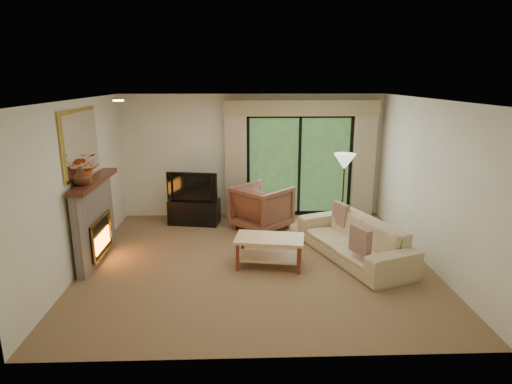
{
  "coord_description": "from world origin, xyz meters",
  "views": [
    {
      "loc": [
        -0.24,
        -6.47,
        2.91
      ],
      "look_at": [
        0.0,
        0.3,
        1.1
      ],
      "focal_mm": 30.0,
      "sensor_mm": 36.0,
      "label": 1
    }
  ],
  "objects_px": {
    "media_console": "(194,212)",
    "armchair": "(262,207)",
    "sofa": "(353,239)",
    "coffee_table": "(269,252)"
  },
  "relations": [
    {
      "from": "media_console",
      "to": "sofa",
      "type": "xyz_separation_m",
      "value": [
        2.82,
        -1.85,
        0.08
      ]
    },
    {
      "from": "armchair",
      "to": "sofa",
      "type": "height_order",
      "value": "armchair"
    },
    {
      "from": "media_console",
      "to": "armchair",
      "type": "distance_m",
      "value": 1.43
    },
    {
      "from": "armchair",
      "to": "coffee_table",
      "type": "bearing_deg",
      "value": 136.2
    },
    {
      "from": "armchair",
      "to": "media_console",
      "type": "bearing_deg",
      "value": 30.25
    },
    {
      "from": "media_console",
      "to": "coffee_table",
      "type": "distance_m",
      "value": 2.54
    },
    {
      "from": "media_console",
      "to": "armchair",
      "type": "relative_size",
      "value": 1.04
    },
    {
      "from": "media_console",
      "to": "sofa",
      "type": "height_order",
      "value": "sofa"
    },
    {
      "from": "media_console",
      "to": "coffee_table",
      "type": "height_order",
      "value": "media_console"
    },
    {
      "from": "armchair",
      "to": "sofa",
      "type": "xyz_separation_m",
      "value": [
        1.45,
        -1.49,
        -0.11
      ]
    }
  ]
}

